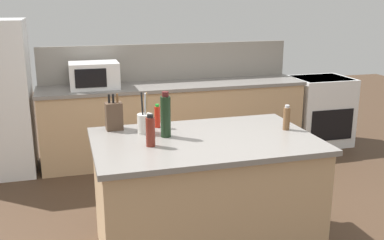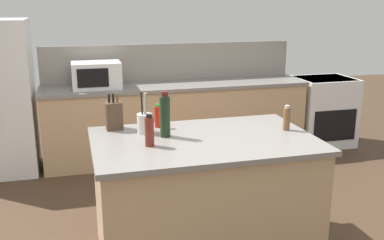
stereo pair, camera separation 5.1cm
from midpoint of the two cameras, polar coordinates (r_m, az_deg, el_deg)
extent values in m
cube|color=tan|center=(5.62, -1.69, -0.31)|extent=(3.21, 0.62, 0.90)
cube|color=gray|center=(5.51, -1.73, 4.40)|extent=(3.25, 0.66, 0.04)
cube|color=gray|center=(5.78, -2.48, 7.40)|extent=(3.21, 0.03, 0.46)
cube|color=tan|center=(3.55, 1.91, -9.90)|extent=(1.61, 1.00, 0.90)
cube|color=gray|center=(3.38, 1.98, -2.66)|extent=(1.67, 1.06, 0.04)
cube|color=white|center=(6.39, 16.46, 1.07)|extent=(0.76, 0.64, 0.92)
cube|color=black|center=(6.16, 17.93, -0.69)|extent=(0.61, 0.01, 0.41)
cube|color=black|center=(6.30, 16.76, 5.04)|extent=(0.68, 0.58, 0.02)
cube|color=white|center=(5.35, -11.77, 5.61)|extent=(0.56, 0.38, 0.30)
cube|color=black|center=(5.15, -12.19, 5.23)|extent=(0.35, 0.01, 0.21)
cube|color=#4C3828|center=(3.62, -9.49, 0.52)|extent=(0.13, 0.11, 0.22)
cylinder|color=black|center=(3.58, -10.10, 2.72)|extent=(0.02, 0.02, 0.07)
cylinder|color=black|center=(3.59, -9.59, 2.76)|extent=(0.02, 0.02, 0.07)
cylinder|color=brown|center=(3.59, -9.07, 2.80)|extent=(0.02, 0.02, 0.07)
cylinder|color=beige|center=(3.50, -5.61, -0.43)|extent=(0.12, 0.12, 0.15)
cylinder|color=olive|center=(3.48, -5.46, 2.09)|extent=(0.01, 0.05, 0.18)
cylinder|color=black|center=(3.47, -5.98, 2.04)|extent=(0.01, 0.05, 0.18)
cylinder|color=#B2B2B7|center=(3.45, -5.60, 1.99)|extent=(0.01, 0.03, 0.18)
cylinder|color=red|center=(3.64, -4.03, 0.40)|extent=(0.05, 0.05, 0.17)
cylinder|color=green|center=(3.62, -4.06, 1.88)|extent=(0.03, 0.03, 0.02)
cylinder|color=brown|center=(3.64, 12.32, 0.11)|extent=(0.05, 0.05, 0.18)
cylinder|color=#B2B2B7|center=(3.61, 12.41, 1.66)|extent=(0.04, 0.04, 0.02)
cylinder|color=maroon|center=(3.18, -4.97, -1.51)|extent=(0.07, 0.07, 0.21)
cylinder|color=black|center=(3.15, -5.02, 0.52)|extent=(0.04, 0.04, 0.02)
cylinder|color=black|center=(3.37, -3.01, 0.41)|extent=(0.08, 0.08, 0.31)
cylinder|color=#4C1919|center=(3.33, -3.05, 3.31)|extent=(0.05, 0.05, 0.04)
camera|label=1|loc=(0.03, -89.61, 0.11)|focal=42.00mm
camera|label=2|loc=(0.03, 90.39, -0.11)|focal=42.00mm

